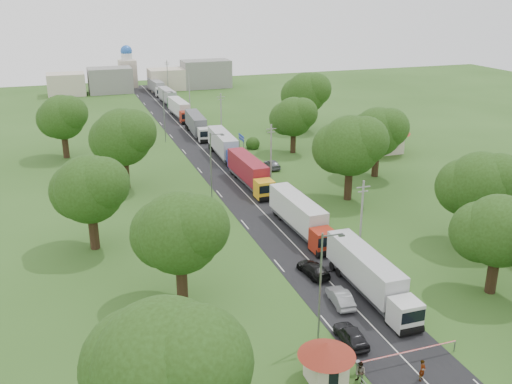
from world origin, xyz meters
name	(u,v)px	position (x,y,z in m)	size (l,w,h in m)	color
ground	(289,239)	(0.00, 0.00, 0.00)	(260.00, 260.00, 0.00)	#2B4F1A
road	(239,187)	(0.00, 20.00, 0.00)	(8.00, 200.00, 0.04)	black
boom_barrier	(393,356)	(-1.36, -25.00, 0.89)	(9.22, 0.35, 1.18)	slate
guard_booth	(327,357)	(-7.20, -25.00, 2.16)	(4.40, 4.40, 3.45)	beige
info_sign	(241,141)	(5.20, 35.00, 3.00)	(0.12, 3.10, 4.10)	slate
pole_1	(361,219)	(5.50, -7.00, 4.68)	(1.60, 0.24, 9.00)	gray
pole_2	(271,152)	(5.50, 21.00, 4.68)	(1.60, 0.24, 9.00)	gray
pole_3	(221,115)	(5.50, 49.00, 4.68)	(1.60, 0.24, 9.00)	gray
pole_4	(189,92)	(5.50, 77.00, 4.68)	(1.60, 0.24, 9.00)	gray
pole_5	(168,76)	(5.50, 105.00, 4.68)	(1.60, 0.24, 9.00)	gray
lamp_0	(322,283)	(-5.35, -20.00, 5.55)	(2.03, 0.22, 10.00)	slate
lamp_1	(212,164)	(-5.35, 15.00, 5.55)	(2.03, 0.22, 10.00)	slate
lamp_2	(165,114)	(-5.35, 50.00, 5.55)	(2.03, 0.22, 10.00)	slate
tree_2	(498,230)	(13.99, -17.86, 6.60)	(8.00, 8.00, 10.10)	#382616
tree_3	(480,185)	(19.99, -7.84, 7.22)	(8.80, 8.80, 11.07)	#382616
tree_4	(350,145)	(12.99, 10.17, 7.85)	(9.60, 9.60, 12.05)	#382616
tree_5	(377,132)	(21.99, 18.16, 7.22)	(8.80, 8.80, 11.07)	#382616
tree_6	(293,117)	(14.99, 35.14, 6.60)	(8.00, 8.00, 10.10)	#382616
tree_7	(306,93)	(23.99, 50.17, 7.85)	(9.60, 9.60, 12.05)	#382616
tree_9	(164,367)	(-20.01, -29.83, 7.85)	(9.60, 9.60, 12.05)	#382616
tree_10	(179,232)	(-15.01, -9.84, 7.22)	(8.80, 8.80, 11.07)	#382616
tree_11	(89,189)	(-22.01, 5.16, 7.22)	(8.80, 8.80, 11.07)	#382616
tree_12	(122,137)	(-16.01, 25.17, 7.85)	(9.60, 9.60, 12.05)	#382616
tree_13	(62,117)	(-24.01, 45.16, 7.22)	(8.80, 8.80, 11.07)	#382616
house_cream	(381,133)	(30.00, 30.00, 3.64)	(10.08, 10.08, 5.80)	beige
distant_town	(148,78)	(0.68, 110.00, 3.49)	(52.00, 8.00, 8.00)	gray
church	(128,69)	(-4.00, 118.00, 5.39)	(5.00, 5.00, 12.30)	beige
truck_0	(369,275)	(2.40, -14.54, 2.15)	(2.61, 14.62, 4.05)	silver
truck_1	(301,215)	(2.13, 1.65, 2.17)	(2.90, 14.79, 4.09)	#A32412
truck_2	(250,172)	(1.79, 20.11, 2.18)	(2.79, 14.87, 4.12)	yellow
truck_3	(224,146)	(2.28, 35.67, 2.25)	(3.09, 15.34, 4.24)	#1A369F
truck_4	(197,125)	(1.63, 53.52, 2.15)	(3.17, 14.65, 4.05)	silver
truck_5	(180,109)	(1.67, 70.37, 2.10)	(2.88, 14.29, 3.95)	#A42A19
truck_6	(168,97)	(2.13, 87.21, 1.99)	(2.83, 13.54, 3.74)	#235F2B
truck_7	(156,87)	(1.96, 103.54, 1.99)	(3.03, 13.56, 3.74)	silver
car_lane_front	(351,335)	(-3.00, -21.14, 0.74)	(1.74, 4.32, 1.47)	black
car_lane_mid	(340,298)	(-1.01, -15.26, 0.72)	(1.52, 4.35, 1.43)	gray
car_lane_rear	(313,269)	(-1.00, -9.08, 0.68)	(1.91, 4.69, 1.36)	black
car_verge_near	(296,198)	(5.50, 10.94, 0.83)	(2.74, 5.94, 1.65)	silver
car_verge_far	(272,164)	(8.00, 27.12, 0.74)	(1.74, 4.31, 1.47)	slate
pedestrian_near	(422,371)	(-0.20, -27.26, 0.87)	(0.63, 0.42, 1.74)	gray
pedestrian_booth	(360,373)	(-4.80, -26.00, 0.89)	(0.87, 0.68, 1.78)	gray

